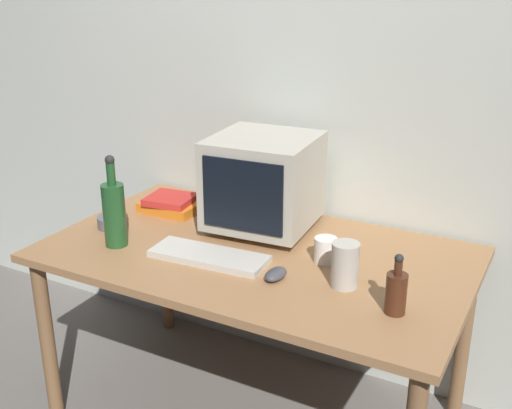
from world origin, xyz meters
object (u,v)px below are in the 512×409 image
keyboard (209,256)px  bottle_tall (114,212)px  metal_canister (345,265)px  crt_monitor (263,182)px  book_stack (170,204)px  bottle_short (396,291)px  cd_spindle (113,222)px  mug (326,250)px  computer_mouse (276,274)px

keyboard → bottle_tall: (-0.37, -0.06, 0.12)m
bottle_tall → metal_canister: 0.86m
crt_monitor → metal_canister: (0.45, -0.30, -0.12)m
bottle_tall → book_stack: size_ratio=1.43×
bottle_short → book_stack: bottle_short is taller
cd_spindle → metal_canister: 0.98m
book_stack → cd_spindle: 0.27m
mug → bottle_tall: bearing=-162.7°
keyboard → metal_canister: 0.49m
bottle_tall → bottle_short: size_ratio=1.80×
keyboard → bottle_tall: 0.39m
bottle_tall → computer_mouse: bearing=2.9°
crt_monitor → computer_mouse: (0.23, -0.36, -0.17)m
bottle_short → keyboard: bearing=176.0°
mug → crt_monitor: bearing=153.9°
book_stack → cd_spindle: (-0.10, -0.25, -0.01)m
book_stack → bottle_short: bearing=-18.9°
computer_mouse → bottle_short: bottle_short is taller
bottle_short → cd_spindle: size_ratio=1.60×
mug → cd_spindle: size_ratio=1.00×
crt_monitor → keyboard: 0.38m
crt_monitor → bottle_short: (0.64, -0.38, -0.12)m
mug → book_stack: bearing=169.3°
crt_monitor → keyboard: crt_monitor is taller
computer_mouse → cd_spindle: size_ratio=0.83×
crt_monitor → bottle_tall: (-0.41, -0.39, -0.06)m
mug → keyboard: bearing=-154.8°
computer_mouse → crt_monitor: bearing=127.8°
bottle_short → mug: (-0.31, 0.22, -0.03)m
metal_canister → bottle_tall: bearing=-173.6°
bottle_short → cd_spindle: bottle_short is taller
bottle_tall → bottle_short: bearing=0.4°
crt_monitor → metal_canister: size_ratio=2.75×
crt_monitor → computer_mouse: 0.46m
bottle_tall → cd_spindle: size_ratio=2.88×
keyboard → bottle_short: 0.69m
book_stack → mug: (0.76, -0.14, 0.01)m
computer_mouse → metal_canister: bearing=21.2°
mug → metal_canister: bearing=-49.0°
mug → cd_spindle: 0.87m
bottle_tall → metal_canister: (0.86, 0.10, -0.06)m
crt_monitor → bottle_tall: crt_monitor is taller
computer_mouse → mug: size_ratio=0.83×
keyboard → cd_spindle: size_ratio=3.50×
book_stack → mug: bearing=-10.7°
computer_mouse → mug: mug is taller
crt_monitor → metal_canister: bearing=-33.5°
bottle_tall → cd_spindle: 0.21m
book_stack → metal_canister: size_ratio=1.61×
cd_spindle → book_stack: bearing=67.6°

